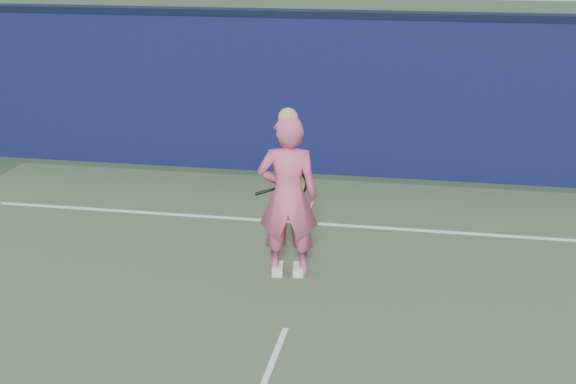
# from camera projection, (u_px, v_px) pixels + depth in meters

# --- Properties ---
(ground) EXTENTS (80.00, 80.00, 0.00)m
(ground) POSITION_uv_depth(u_px,v_px,m) (265.00, 382.00, 7.11)
(ground) COLOR #33452A
(ground) RESTS_ON ground
(backstop_wall) EXTENTS (24.00, 0.40, 2.50)m
(backstop_wall) POSITION_uv_depth(u_px,v_px,m) (349.00, 97.00, 12.78)
(backstop_wall) COLOR #0E133E
(backstop_wall) RESTS_ON ground
(wall_cap) EXTENTS (24.00, 0.42, 0.10)m
(wall_cap) POSITION_uv_depth(u_px,v_px,m) (351.00, 14.00, 12.37)
(wall_cap) COLOR black
(wall_cap) RESTS_ON backstop_wall
(player) EXTENTS (0.74, 0.54, 1.97)m
(player) POSITION_uv_depth(u_px,v_px,m) (288.00, 196.00, 9.04)
(player) COLOR #DC557B
(player) RESTS_ON ground
(racket) EXTENTS (0.63, 0.20, 0.34)m
(racket) POSITION_uv_depth(u_px,v_px,m) (291.00, 185.00, 9.46)
(racket) COLOR black
(racket) RESTS_ON ground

